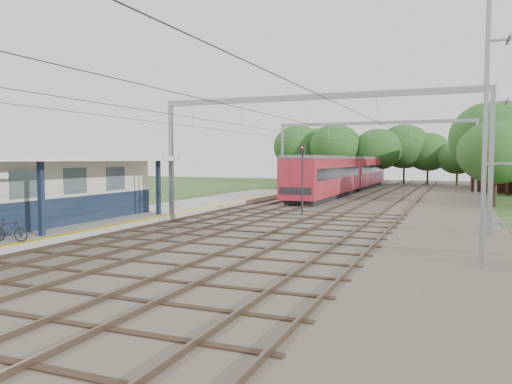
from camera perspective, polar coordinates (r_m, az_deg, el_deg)
The scene contains 14 objects.
ground at distance 15.17m, azimuth -23.61°, elevation -10.41°, with size 160.00×160.00×0.00m, color #2D4C1E.
ballast_bed at distance 40.93m, azimuth 12.70°, elevation -1.35°, with size 18.00×90.00×0.10m, color #473D33.
platform at distance 30.44m, azimuth -14.61°, elevation -2.88°, with size 5.00×52.00×0.35m, color gray.
yellow_stripe at distance 29.14m, azimuth -11.06°, elevation -2.76°, with size 0.45×52.00×0.01m, color yellow.
station_building at distance 26.05m, azimuth -26.38°, elevation -0.12°, with size 3.41×18.00×3.40m.
canopy at distance 24.51m, azimuth -26.52°, elevation 3.40°, with size 6.40×20.00×3.44m.
rail_tracks at distance 41.39m, azimuth 9.29°, elevation -1.07°, with size 11.80×88.00×0.15m.
catenary_system at distance 36.29m, azimuth 10.65°, elevation 6.67°, with size 17.22×88.00×7.00m.
lattice_pylon at distance 18.44m, azimuth 26.73°, elevation 10.74°, with size 1.30×1.30×12.00m.
tree_band at distance 67.70m, azimuth 16.39°, elevation 4.71°, with size 31.72×30.88×8.82m.
house_far at distance 62.47m, azimuth 27.06°, elevation 2.99°, with size 8.00×6.12×8.66m.
bicycle at distance 22.12m, azimuth -26.33°, elevation -3.95°, with size 0.44×1.54×0.93m, color black.
train at distance 54.56m, azimuth 10.33°, elevation 2.15°, with size 2.93×36.52×3.85m.
signal_post at distance 32.12m, azimuth 5.33°, elevation 2.43°, with size 0.35×0.30×4.52m.
Camera 1 is at (10.60, -10.23, 3.63)m, focal length 35.00 mm.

